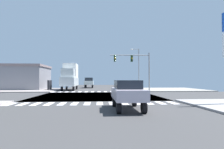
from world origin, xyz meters
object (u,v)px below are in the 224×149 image
(street_lamp, at_px, (138,65))
(box_truck_queued_1, at_px, (70,76))
(bank_building, at_px, (10,77))
(pickup_leading_2, at_px, (89,82))
(sedan_nearside_1, at_px, (127,92))
(traffic_signal_mast, at_px, (134,63))

(street_lamp, relative_size, box_truck_queued_1, 1.11)
(box_truck_queued_1, bearing_deg, street_lamp, -173.05)
(bank_building, xyz_separation_m, pickup_leading_2, (14.43, 7.02, -1.03))
(bank_building, xyz_separation_m, sedan_nearside_1, (18.43, -25.02, -1.21))
(pickup_leading_2, bearing_deg, sedan_nearside_1, 97.12)
(traffic_signal_mast, bearing_deg, bank_building, 162.04)
(sedan_nearside_1, distance_m, box_truck_queued_1, 24.09)
(street_lamp, distance_m, pickup_leading_2, 12.81)
(traffic_signal_mast, distance_m, street_lamp, 7.05)
(bank_building, height_order, pickup_leading_2, bank_building)
(box_truck_queued_1, height_order, pickup_leading_2, box_truck_queued_1)
(bank_building, bearing_deg, street_lamp, -1.06)
(traffic_signal_mast, xyz_separation_m, street_lamp, (2.02, 6.75, 0.18))
(bank_building, xyz_separation_m, box_truck_queued_1, (11.43, -2.01, 0.24))
(street_lamp, xyz_separation_m, sedan_nearside_1, (-5.81, -24.57, -3.66))
(street_lamp, height_order, pickup_leading_2, street_lamp)
(street_lamp, xyz_separation_m, bank_building, (-24.24, 0.45, -2.45))
(street_lamp, distance_m, box_truck_queued_1, 13.09)
(street_lamp, height_order, box_truck_queued_1, street_lamp)
(street_lamp, xyz_separation_m, box_truck_queued_1, (-12.81, -1.56, -2.21))
(street_lamp, bearing_deg, bank_building, 178.94)
(traffic_signal_mast, xyz_separation_m, pickup_leading_2, (-7.79, 14.22, -3.30))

